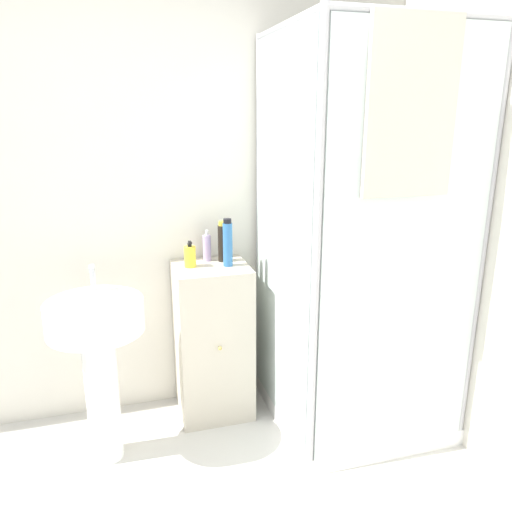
# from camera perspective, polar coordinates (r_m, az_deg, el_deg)

# --- Properties ---
(wall_back) EXTENTS (6.40, 0.06, 2.50)m
(wall_back) POSITION_cam_1_polar(r_m,az_deg,el_deg) (2.79, -16.21, 6.58)
(wall_back) COLOR silver
(wall_back) RESTS_ON ground_plane
(shower_enclosure) EXTENTS (0.88, 0.91, 2.07)m
(shower_enclosure) POSITION_cam_1_polar(r_m,az_deg,el_deg) (2.71, 10.84, -7.69)
(shower_enclosure) COLOR white
(shower_enclosure) RESTS_ON ground_plane
(vanity_cabinet) EXTENTS (0.40, 0.39, 0.88)m
(vanity_cabinet) POSITION_cam_1_polar(r_m,az_deg,el_deg) (2.86, -4.94, -9.60)
(vanity_cabinet) COLOR beige
(vanity_cabinet) RESTS_ON ground_plane
(sink) EXTENTS (0.45, 0.45, 0.97)m
(sink) POSITION_cam_1_polar(r_m,az_deg,el_deg) (2.52, -17.62, -9.76)
(sink) COLOR white
(sink) RESTS_ON ground_plane
(soap_dispenser) EXTENTS (0.06, 0.06, 0.14)m
(soap_dispenser) POSITION_cam_1_polar(r_m,az_deg,el_deg) (2.68, -7.54, -0.03)
(soap_dispenser) COLOR yellow
(soap_dispenser) RESTS_ON vanity_cabinet
(shampoo_bottle_tall_black) EXTENTS (0.06, 0.06, 0.23)m
(shampoo_bottle_tall_black) POSITION_cam_1_polar(r_m,az_deg,el_deg) (2.76, -3.76, 1.63)
(shampoo_bottle_tall_black) COLOR black
(shampoo_bottle_tall_black) RESTS_ON vanity_cabinet
(shampoo_bottle_blue) EXTENTS (0.05, 0.05, 0.26)m
(shampoo_bottle_blue) POSITION_cam_1_polar(r_m,az_deg,el_deg) (2.66, -3.24, 1.48)
(shampoo_bottle_blue) COLOR #2D66A3
(shampoo_bottle_blue) RESTS_ON vanity_cabinet
(lotion_bottle_white) EXTENTS (0.05, 0.05, 0.18)m
(lotion_bottle_white) POSITION_cam_1_polar(r_m,az_deg,el_deg) (2.78, -5.61, 0.96)
(lotion_bottle_white) COLOR #B299C6
(lotion_bottle_white) RESTS_ON vanity_cabinet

